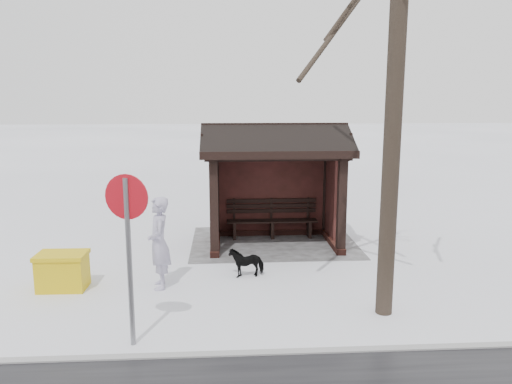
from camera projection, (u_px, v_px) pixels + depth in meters
The scene contains 8 objects.
ground at pixel (274, 245), 12.74m from camera, with size 120.00×120.00×0.00m, color white.
kerb at pixel (311, 352), 7.34m from camera, with size 120.00×0.15×0.06m, color gray.
trampled_patch at pixel (273, 242), 12.93m from camera, with size 4.20×3.20×0.02m, color gray.
bus_shelter at pixel (274, 160), 12.49m from camera, with size 3.60×2.40×3.09m.
pedestrian at pixel (159, 243), 9.71m from camera, with size 0.66×0.44×1.82m, color #A6A0BB.
dog at pixel (246, 262), 10.48m from camera, with size 0.32×0.71×0.60m, color black.
grit_bin at pixel (63, 271), 9.73m from camera, with size 0.96×0.67×0.73m.
road_sign at pixel (128, 225), 7.26m from camera, with size 0.65×0.22×2.62m.
Camera 1 is at (1.25, 12.21, 3.70)m, focal length 35.00 mm.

